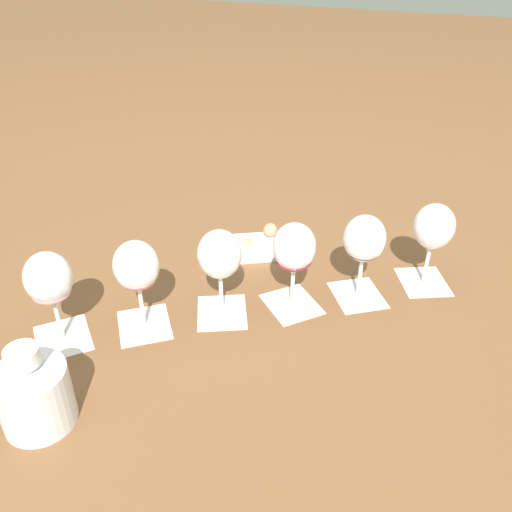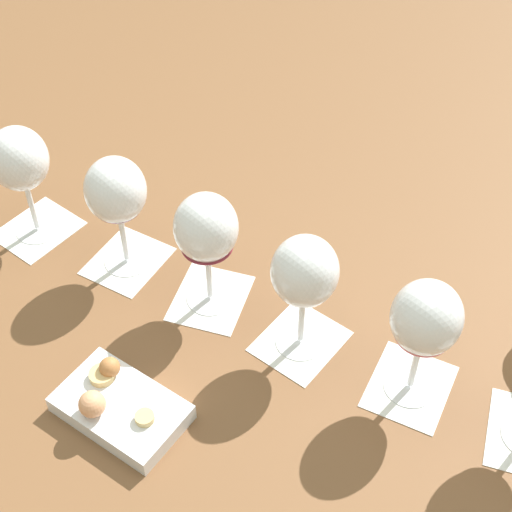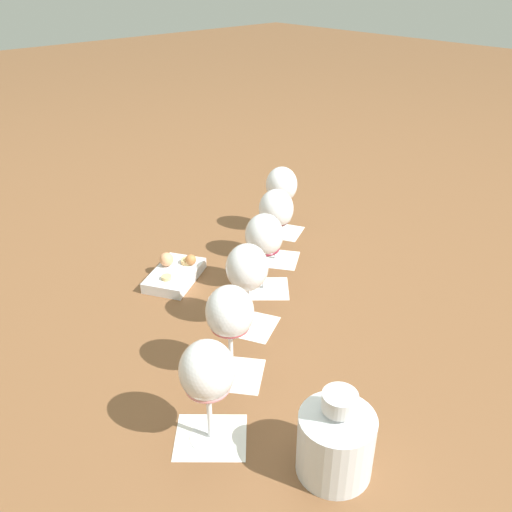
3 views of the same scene
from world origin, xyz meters
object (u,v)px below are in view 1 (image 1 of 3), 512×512
wine_glass_3 (294,250)px  wine_glass_5 (433,230)px  wine_glass_0 (49,282)px  ceramic_vase (33,391)px  wine_glass_2 (220,258)px  snack_dish (266,245)px  wine_glass_1 (137,270)px  wine_glass_4 (364,242)px

wine_glass_3 → wine_glass_5: same height
wine_glass_0 → ceramic_vase: wine_glass_0 is taller
wine_glass_2 → snack_dish: bearing=90.8°
wine_glass_1 → wine_glass_2: (0.12, 0.09, -0.00)m
wine_glass_0 → snack_dish: size_ratio=1.00×
snack_dish → ceramic_vase: bearing=-103.2°
wine_glass_4 → wine_glass_5: bearing=40.2°
wine_glass_4 → wine_glass_1: bearing=-144.9°
wine_glass_1 → wine_glass_4: 0.43m
wine_glass_0 → wine_glass_4: 0.58m
wine_glass_1 → ceramic_vase: 0.26m
wine_glass_0 → wine_glass_1: 0.15m
wine_glass_0 → wine_glass_5: 0.73m
snack_dish → wine_glass_1: bearing=-109.1°
wine_glass_3 → ceramic_vase: 0.50m
wine_glass_1 → wine_glass_2: 0.15m
wine_glass_5 → snack_dish: 0.37m
wine_glass_2 → ceramic_vase: (-0.14, -0.35, -0.06)m
wine_glass_2 → wine_glass_5: (0.35, 0.26, 0.00)m
wine_glass_3 → wine_glass_5: 0.29m
wine_glass_4 → ceramic_vase: bearing=-126.7°
wine_glass_2 → wine_glass_3: size_ratio=1.00×
wine_glass_0 → wine_glass_5: same height
wine_glass_2 → wine_glass_4: bearing=34.0°
wine_glass_3 → wine_glass_5: bearing=37.7°
ceramic_vase → snack_dish: bearing=76.8°
wine_glass_2 → ceramic_vase: bearing=-112.4°
wine_glass_5 → snack_dish: size_ratio=1.00×
wine_glass_1 → ceramic_vase: wine_glass_1 is taller
wine_glass_2 → ceramic_vase: 0.38m
wine_glass_4 → snack_dish: bearing=159.2°
wine_glass_5 → wine_glass_4: bearing=-139.8°
wine_glass_0 → wine_glass_4: size_ratio=1.00×
wine_glass_1 → wine_glass_4: size_ratio=1.00×
wine_glass_5 → ceramic_vase: size_ratio=1.25×
wine_glass_1 → wine_glass_4: bearing=35.1°
wine_glass_0 → snack_dish: 0.50m
wine_glass_1 → snack_dish: bearing=70.9°
wine_glass_5 → wine_glass_0: bearing=-143.5°
ceramic_vase → wine_glass_1: bearing=84.8°
wine_glass_5 → ceramic_vase: wine_glass_5 is taller
wine_glass_4 → wine_glass_5: (0.12, 0.10, 0.00)m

